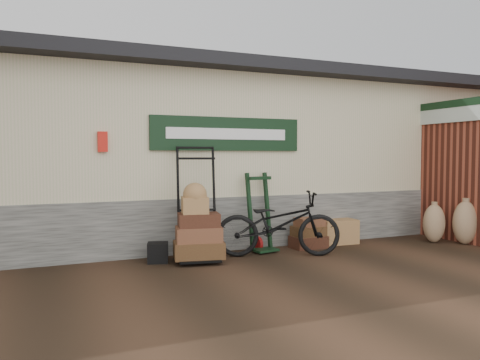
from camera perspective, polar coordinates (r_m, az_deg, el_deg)
name	(u,v)px	position (r m, az deg, el deg)	size (l,w,h in m)	color
ground	(270,261)	(7.16, 3.69, -9.88)	(80.00, 80.00, 0.00)	black
station_building	(209,155)	(9.50, -3.78, 3.11)	(14.40, 4.10, 3.20)	#4C4C47
brick_outbuilding	(443,169)	(10.80, 23.49, 1.20)	(1.71, 4.51, 2.62)	maroon
porter_trolley	(197,202)	(7.12, -5.25, -2.72)	(0.89, 0.66, 1.77)	black
green_barrow	(260,212)	(7.79, 2.50, -3.96)	(0.47, 0.40, 1.30)	black
suitcase_stack	(308,233)	(8.21, 8.35, -6.35)	(0.60, 0.38, 0.53)	#3C1F13
wicker_hamper	(337,231)	(8.72, 11.76, -6.14)	(0.67, 0.44, 0.44)	olive
black_trunk	(158,253)	(7.15, -9.99, -8.71)	(0.30, 0.26, 0.30)	black
bicycle	(278,220)	(7.43, 4.69, -4.92)	(1.97, 0.69, 1.14)	black
burlap_sack_left	(434,223)	(9.31, 22.58, -4.90)	(0.44, 0.37, 0.70)	#8C684B
burlap_sack_right	(465,223)	(9.35, 25.78, -4.70)	(0.49, 0.41, 0.78)	#8C684B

